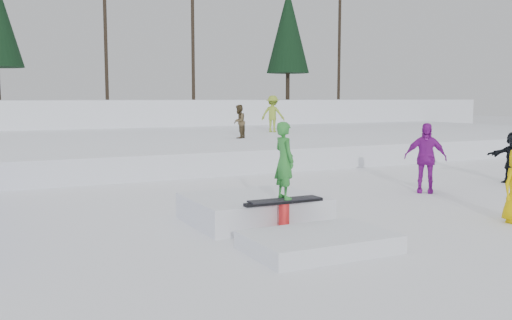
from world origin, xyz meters
name	(u,v)px	position (x,y,z in m)	size (l,w,h in m)	color
ground	(278,225)	(0.00, 0.00, 0.00)	(120.00, 120.00, 0.00)	white
snow_berm	(64,118)	(0.00, 30.00, 1.20)	(60.00, 14.00, 2.40)	white
snow_midrise	(109,146)	(0.00, 16.00, 0.40)	(50.00, 18.00, 0.80)	white
treeline	(160,25)	(6.18, 28.28, 7.45)	(40.24, 4.22, 10.50)	black
walker_olive	(239,122)	(4.87, 12.53, 1.53)	(0.71, 0.55, 1.45)	brown
walker_ygreen	(273,114)	(8.28, 15.84, 1.73)	(1.20, 0.69, 1.86)	#8AA82E
spectator_purple	(425,158)	(5.45, 1.76, 0.94)	(1.10, 0.46, 1.88)	purple
jib_rail_feature	(270,214)	(-0.29, -0.20, 0.30)	(2.60, 4.40, 2.11)	white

